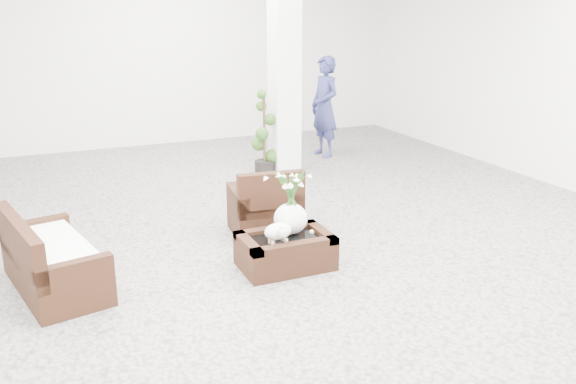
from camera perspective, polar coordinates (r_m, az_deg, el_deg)
name	(u,v)px	position (r m, az deg, el deg)	size (l,w,h in m)	color
ground	(284,243)	(6.76, -0.34, -4.79)	(11.00, 11.00, 0.00)	gray
column	(284,58)	(9.34, -0.34, 12.46)	(0.40, 0.40, 3.50)	white
coffee_table	(285,252)	(6.10, -0.25, -5.70)	(0.90, 0.60, 0.31)	#351C0F
sheep_figurine	(278,233)	(5.88, -0.94, -3.89)	(0.28, 0.23, 0.21)	white
planter_narcissus	(291,196)	(6.03, 0.24, -0.34)	(0.44, 0.44, 0.80)	white
tealight	(312,232)	(6.17, 2.24, -3.73)	(0.04, 0.04, 0.03)	white
armchair	(265,200)	(6.93, -2.22, -0.71)	(0.75, 0.72, 0.80)	#351C0F
loveseat	(54,252)	(5.99, -21.17, -5.26)	(1.36, 0.65, 0.72)	#351C0F
topiary	(264,133)	(9.33, -2.24, 5.57)	(0.34, 0.34, 1.29)	#254616
shopper	(325,107)	(10.46, 3.46, 8.00)	(0.62, 0.41, 1.71)	navy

